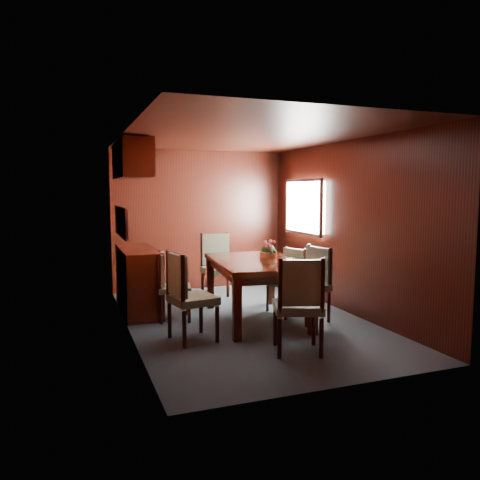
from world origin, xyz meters
name	(u,v)px	position (x,y,z in m)	size (l,w,h in m)	color
ground	(246,321)	(0.00, 0.00, 0.00)	(4.50, 4.50, 0.00)	#343F47
room_shell	(230,196)	(-0.10, 0.33, 1.63)	(3.06, 4.52, 2.41)	black
sideboard	(138,280)	(-1.25, 1.00, 0.45)	(0.48, 1.40, 0.90)	#360E06
dining_table	(256,268)	(0.15, -0.01, 0.69)	(1.23, 1.81, 0.80)	#360E06
chair_left_near	(186,292)	(-0.93, -0.55, 0.57)	(0.54, 0.56, 1.03)	black
chair_left_far	(169,282)	(-0.93, 0.39, 0.51)	(0.49, 0.50, 0.91)	black
chair_right_near	(312,279)	(0.83, -0.27, 0.55)	(0.54, 0.56, 0.99)	black
chair_right_far	(289,276)	(0.77, 0.28, 0.50)	(0.53, 0.54, 0.90)	black
chair_head	(299,300)	(0.06, -1.38, 0.58)	(0.62, 0.60, 1.04)	black
chair_foot	(218,263)	(0.03, 1.27, 0.58)	(0.53, 0.51, 1.05)	black
flower_centerpiece	(268,248)	(0.40, 0.19, 0.93)	(0.25, 0.25, 0.25)	#AF5F35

